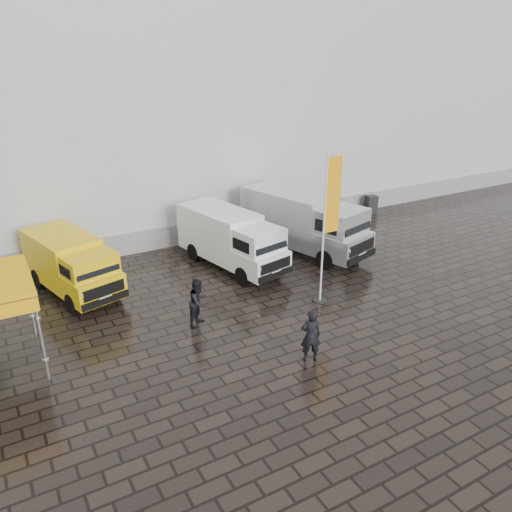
{
  "coord_description": "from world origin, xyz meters",
  "views": [
    {
      "loc": [
        -10.01,
        -13.16,
        8.62
      ],
      "look_at": [
        -1.4,
        2.2,
        1.3
      ],
      "focal_mm": 35.0,
      "sensor_mm": 36.0,
      "label": 1
    }
  ],
  "objects_px": {
    "flagpole": "(329,220)",
    "person_front": "(311,336)",
    "van_silver": "(304,224)",
    "wheelie_bin": "(371,204)",
    "van_yellow": "(72,266)",
    "person_tent": "(199,302)",
    "van_white": "(231,240)"
  },
  "relations": [
    {
      "from": "van_yellow",
      "to": "flagpole",
      "type": "height_order",
      "value": "flagpole"
    },
    {
      "from": "van_yellow",
      "to": "person_front",
      "type": "distance_m",
      "value": 9.63
    },
    {
      "from": "van_white",
      "to": "wheelie_bin",
      "type": "distance_m",
      "value": 10.71
    },
    {
      "from": "van_silver",
      "to": "wheelie_bin",
      "type": "relative_size",
      "value": 6.16
    },
    {
      "from": "van_white",
      "to": "wheelie_bin",
      "type": "height_order",
      "value": "van_white"
    },
    {
      "from": "wheelie_bin",
      "to": "flagpole",
      "type": "bearing_deg",
      "value": -125.6
    },
    {
      "from": "van_silver",
      "to": "person_tent",
      "type": "relative_size",
      "value": 3.74
    },
    {
      "from": "van_silver",
      "to": "wheelie_bin",
      "type": "distance_m",
      "value": 7.33
    },
    {
      "from": "van_yellow",
      "to": "van_white",
      "type": "relative_size",
      "value": 0.87
    },
    {
      "from": "van_silver",
      "to": "person_front",
      "type": "xyz_separation_m",
      "value": [
        -4.75,
        -7.33,
        -0.49
      ]
    },
    {
      "from": "wheelie_bin",
      "to": "van_white",
      "type": "bearing_deg",
      "value": -150.13
    },
    {
      "from": "van_silver",
      "to": "van_yellow",
      "type": "bearing_deg",
      "value": 159.38
    },
    {
      "from": "flagpole",
      "to": "wheelie_bin",
      "type": "distance_m",
      "value": 11.7
    },
    {
      "from": "van_silver",
      "to": "person_front",
      "type": "distance_m",
      "value": 8.75
    },
    {
      "from": "van_white",
      "to": "person_front",
      "type": "xyz_separation_m",
      "value": [
        -1.11,
        -7.4,
        -0.34
      ]
    },
    {
      "from": "van_yellow",
      "to": "van_silver",
      "type": "relative_size",
      "value": 0.77
    },
    {
      "from": "van_yellow",
      "to": "flagpole",
      "type": "bearing_deg",
      "value": -48.11
    },
    {
      "from": "van_yellow",
      "to": "flagpole",
      "type": "relative_size",
      "value": 0.85
    },
    {
      "from": "flagpole",
      "to": "person_front",
      "type": "relative_size",
      "value": 3.31
    },
    {
      "from": "flagpole",
      "to": "wheelie_bin",
      "type": "relative_size",
      "value": 5.56
    },
    {
      "from": "flagpole",
      "to": "wheelie_bin",
      "type": "xyz_separation_m",
      "value": [
        8.71,
        7.36,
        -2.64
      ]
    },
    {
      "from": "van_silver",
      "to": "flagpole",
      "type": "relative_size",
      "value": 1.11
    },
    {
      "from": "van_yellow",
      "to": "wheelie_bin",
      "type": "bearing_deg",
      "value": -7.52
    },
    {
      "from": "van_yellow",
      "to": "person_tent",
      "type": "height_order",
      "value": "van_yellow"
    },
    {
      "from": "wheelie_bin",
      "to": "person_front",
      "type": "bearing_deg",
      "value": -123.75
    },
    {
      "from": "van_yellow",
      "to": "person_tent",
      "type": "relative_size",
      "value": 2.87
    },
    {
      "from": "van_silver",
      "to": "person_tent",
      "type": "height_order",
      "value": "van_silver"
    },
    {
      "from": "van_white",
      "to": "wheelie_bin",
      "type": "relative_size",
      "value": 5.43
    },
    {
      "from": "van_yellow",
      "to": "person_front",
      "type": "height_order",
      "value": "van_yellow"
    },
    {
      "from": "van_yellow",
      "to": "van_white",
      "type": "height_order",
      "value": "van_white"
    },
    {
      "from": "van_white",
      "to": "flagpole",
      "type": "distance_m",
      "value": 5.13
    },
    {
      "from": "van_yellow",
      "to": "van_silver",
      "type": "distance_m",
      "value": 10.01
    }
  ]
}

